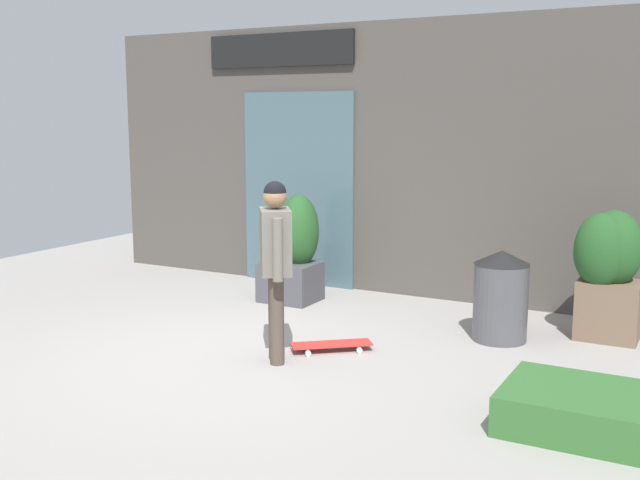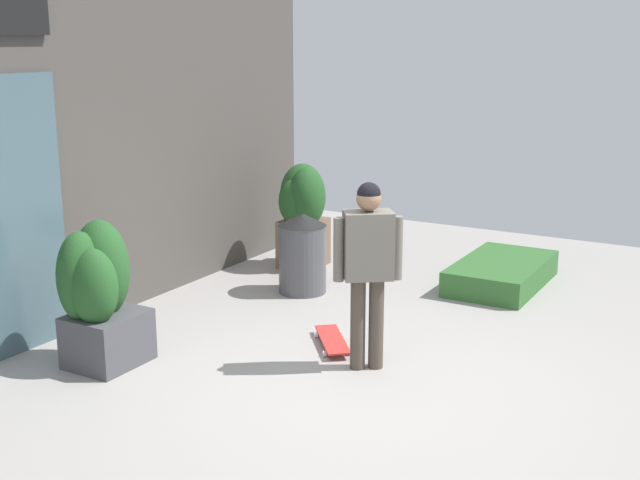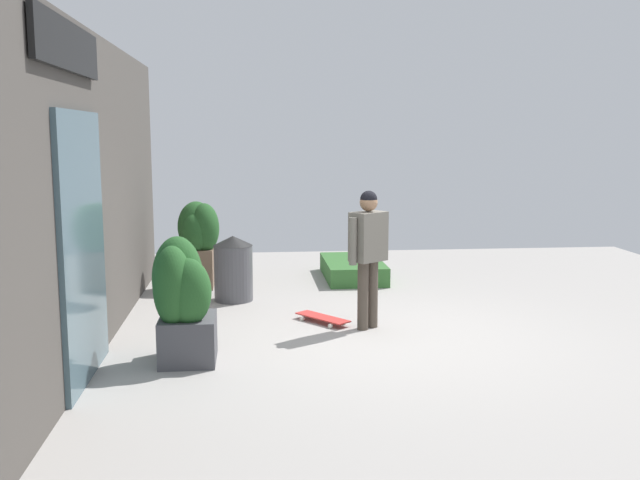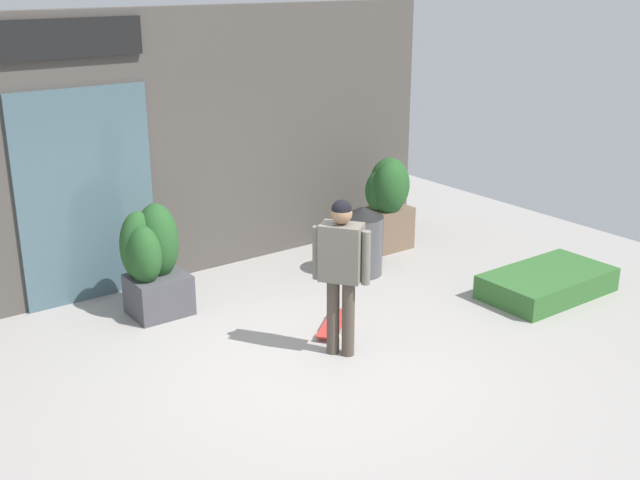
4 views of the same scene
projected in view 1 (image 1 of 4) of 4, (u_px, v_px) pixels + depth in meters
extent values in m
plane|color=#9E9993|center=(239.00, 356.00, 7.05)|extent=(12.00, 12.00, 0.00)
cube|color=#4C4742|center=(378.00, 159.00, 9.47)|extent=(7.94, 0.25, 3.33)
cube|color=#47606B|center=(298.00, 189.00, 9.91)|extent=(1.61, 0.06, 2.50)
cube|color=black|center=(280.00, 50.00, 9.73)|extent=(2.12, 0.05, 0.42)
cylinder|color=#4C4238|center=(275.00, 315.00, 6.92)|extent=(0.13, 0.13, 0.82)
cylinder|color=#4C4238|center=(277.00, 320.00, 6.76)|extent=(0.13, 0.13, 0.82)
cube|color=#6B665B|center=(275.00, 241.00, 6.72)|extent=(0.45, 0.49, 0.58)
cylinder|color=#6B665B|center=(273.00, 240.00, 6.97)|extent=(0.09, 0.09, 0.55)
cylinder|color=#6B665B|center=(278.00, 250.00, 6.48)|extent=(0.09, 0.09, 0.55)
sphere|color=#997051|center=(275.00, 197.00, 6.66)|extent=(0.21, 0.21, 0.21)
sphere|color=black|center=(275.00, 192.00, 6.65)|extent=(0.20, 0.20, 0.20)
cube|color=red|center=(331.00, 344.00, 7.19)|extent=(0.73, 0.65, 0.02)
cylinder|color=silver|center=(354.00, 343.00, 7.35)|extent=(0.06, 0.06, 0.05)
cylinder|color=silver|center=(359.00, 350.00, 7.13)|extent=(0.06, 0.06, 0.05)
cylinder|color=silver|center=(304.00, 346.00, 7.27)|extent=(0.06, 0.06, 0.05)
cylinder|color=silver|center=(308.00, 353.00, 7.04)|extent=(0.06, 0.06, 0.05)
cube|color=brown|center=(608.00, 310.00, 7.54)|extent=(0.59, 0.46, 0.59)
ellipsoid|color=#235123|center=(600.00, 250.00, 7.38)|extent=(0.50, 0.44, 0.74)
ellipsoid|color=#235123|center=(613.00, 248.00, 7.44)|extent=(0.56, 0.55, 0.76)
ellipsoid|color=#235123|center=(598.00, 254.00, 7.52)|extent=(0.47, 0.44, 0.61)
cube|color=#47474C|center=(290.00, 282.00, 9.11)|extent=(0.64, 0.56, 0.46)
ellipsoid|color=#235123|center=(278.00, 238.00, 9.07)|extent=(0.38, 0.46, 0.68)
ellipsoid|color=#235123|center=(285.00, 232.00, 9.19)|extent=(0.44, 0.39, 0.81)
ellipsoid|color=#235123|center=(299.00, 231.00, 9.06)|extent=(0.47, 0.52, 0.88)
cylinder|color=#4C4C51|center=(500.00, 302.00, 7.49)|extent=(0.53, 0.53, 0.77)
cone|color=black|center=(502.00, 257.00, 7.41)|extent=(0.54, 0.54, 0.13)
cube|color=#33662D|center=(621.00, 417.00, 5.26)|extent=(1.61, 0.90, 0.29)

